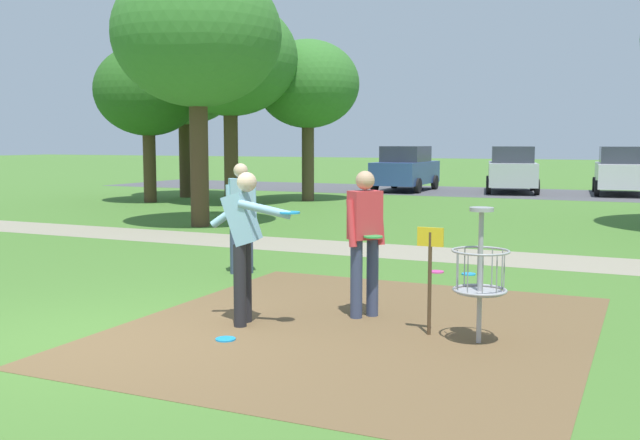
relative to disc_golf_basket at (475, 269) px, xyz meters
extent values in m
plane|color=#47752D|center=(-3.55, -1.53, -0.75)|extent=(160.00, 160.00, 0.00)
cube|color=brown|center=(-1.29, 0.04, -0.75)|extent=(4.91, 5.48, 0.01)
cylinder|color=#9E9EA3|center=(0.06, -0.01, -0.08)|extent=(0.05, 0.05, 1.35)
cylinder|color=#9E9EA3|center=(0.06, -0.01, 0.62)|extent=(0.24, 0.24, 0.04)
torus|color=#9E9EA3|center=(0.06, -0.01, 0.20)|extent=(0.58, 0.58, 0.02)
torus|color=#9E9EA3|center=(0.06, -0.01, -0.20)|extent=(0.55, 0.55, 0.03)
cylinder|color=#9E9EA3|center=(0.06, -0.01, -0.22)|extent=(0.48, 0.48, 0.02)
cylinder|color=gray|center=(0.30, -0.01, 0.00)|extent=(0.01, 0.01, 0.40)
cylinder|color=gray|center=(0.25, 0.13, 0.00)|extent=(0.01, 0.01, 0.40)
cylinder|color=gray|center=(0.13, 0.22, 0.00)|extent=(0.01, 0.01, 0.40)
cylinder|color=gray|center=(-0.01, 0.22, 0.00)|extent=(0.01, 0.01, 0.40)
cylinder|color=gray|center=(-0.13, 0.13, 0.00)|extent=(0.01, 0.01, 0.40)
cylinder|color=gray|center=(-0.18, -0.01, 0.00)|extent=(0.01, 0.01, 0.40)
cylinder|color=gray|center=(-0.13, -0.15, 0.00)|extent=(0.01, 0.01, 0.40)
cylinder|color=gray|center=(-0.01, -0.24, 0.00)|extent=(0.01, 0.01, 0.40)
cylinder|color=gray|center=(0.13, -0.24, 0.00)|extent=(0.01, 0.01, 0.40)
cylinder|color=gray|center=(0.25, -0.15, 0.00)|extent=(0.01, 0.01, 0.40)
cylinder|color=#4C3823|center=(-0.49, 0.09, -0.20)|extent=(0.04, 0.04, 1.10)
cube|color=gold|center=(-0.49, 0.09, 0.30)|extent=(0.28, 0.03, 0.20)
cylinder|color=#384260|center=(-4.08, 2.50, -0.29)|extent=(0.14, 0.14, 0.92)
cylinder|color=#384260|center=(-4.25, 2.36, -0.29)|extent=(0.14, 0.14, 0.92)
cube|color=#84B7D1|center=(-4.16, 2.43, 0.45)|extent=(0.42, 0.40, 0.56)
sphere|color=beige|center=(-4.16, 2.43, 0.85)|extent=(0.22, 0.22, 0.22)
cylinder|color=#84B7D1|center=(-4.00, 2.53, 0.36)|extent=(0.17, 0.18, 0.55)
cylinder|color=#84B7D1|center=(-4.29, 2.29, 0.36)|extent=(0.17, 0.18, 0.55)
cylinder|color=orange|center=(-4.05, 2.29, 0.22)|extent=(0.22, 0.22, 0.02)
cylinder|color=#384260|center=(-1.33, 0.64, -0.29)|extent=(0.14, 0.14, 0.92)
cylinder|color=#384260|center=(-1.47, 0.46, -0.29)|extent=(0.14, 0.14, 0.92)
cube|color=#D1383D|center=(-1.40, 0.55, 0.45)|extent=(0.39, 0.42, 0.56)
sphere|color=tan|center=(-1.40, 0.55, 0.85)|extent=(0.22, 0.22, 0.22)
cylinder|color=#D1383D|center=(-1.27, 0.69, 0.36)|extent=(0.19, 0.17, 0.55)
cylinder|color=#D1383D|center=(-1.50, 0.39, 0.36)|extent=(0.19, 0.17, 0.55)
cylinder|color=green|center=(-1.26, 0.44, 0.22)|extent=(0.22, 0.22, 0.02)
cylinder|color=#232328|center=(-2.54, -0.23, -0.29)|extent=(0.14, 0.14, 0.92)
cylinder|color=#232328|center=(-2.49, -0.44, -0.29)|extent=(0.14, 0.14, 0.92)
cube|color=#84B7D1|center=(-2.52, -0.33, 0.45)|extent=(0.46, 0.44, 0.60)
sphere|color=beige|center=(-2.46, -0.32, 0.85)|extent=(0.22, 0.22, 0.22)
cylinder|color=#84B7D1|center=(-2.19, -0.42, 0.56)|extent=(0.59, 0.23, 0.21)
cylinder|color=#1E93DB|center=(-1.92, -0.35, 0.53)|extent=(0.22, 0.22, 0.02)
cylinder|color=#84B7D1|center=(-2.73, -0.22, 0.49)|extent=(0.49, 0.20, 0.37)
cylinder|color=#1E93DB|center=(-2.35, -0.98, -0.74)|extent=(0.21, 0.21, 0.02)
cylinder|color=#1E93DB|center=(-0.92, 3.77, -0.74)|extent=(0.21, 0.21, 0.02)
cylinder|color=#E53D99|center=(-1.43, 3.76, -0.74)|extent=(0.24, 0.24, 0.02)
cylinder|color=#4C3823|center=(-13.97, 15.08, 0.67)|extent=(0.45, 0.45, 2.85)
ellipsoid|color=#4C8E3D|center=(-13.97, 15.08, 3.68)|extent=(4.23, 4.23, 3.60)
cylinder|color=brown|center=(-9.19, 15.45, 0.58)|extent=(0.42, 0.42, 2.66)
ellipsoid|color=#38752D|center=(-9.19, 15.45, 3.22)|extent=(3.50, 3.50, 2.98)
cylinder|color=#4C3823|center=(-8.30, 7.49, 0.77)|extent=(0.44, 0.44, 3.05)
ellipsoid|color=#38752D|center=(-8.30, 7.49, 3.79)|extent=(3.99, 3.99, 3.39)
cylinder|color=#4C3823|center=(-10.73, 12.95, 0.77)|extent=(0.45, 0.45, 3.05)
ellipsoid|color=#38752D|center=(-10.73, 12.95, 3.91)|extent=(4.30, 4.30, 3.65)
cylinder|color=#4C3823|center=(-13.77, 12.73, 0.44)|extent=(0.42, 0.42, 2.40)
ellipsoid|color=#285B1E|center=(-13.77, 12.73, 2.97)|extent=(3.53, 3.53, 3.00)
cube|color=#4C4C51|center=(-3.55, 22.29, -0.75)|extent=(36.00, 6.00, 0.01)
cube|color=#2D4784|center=(-7.72, 21.77, 0.00)|extent=(1.87, 4.23, 0.90)
cube|color=#2D333D|center=(-7.72, 21.77, 0.77)|extent=(1.62, 2.21, 0.64)
cylinder|color=black|center=(-8.64, 23.06, -0.45)|extent=(0.19, 0.60, 0.60)
cylinder|color=black|center=(-6.84, 23.09, -0.45)|extent=(0.19, 0.60, 0.60)
cylinder|color=black|center=(-8.60, 20.45, -0.45)|extent=(0.19, 0.60, 0.60)
cylinder|color=black|center=(-6.80, 20.48, -0.45)|extent=(0.19, 0.60, 0.60)
cube|color=#B2B7BC|center=(-3.55, 22.59, 0.00)|extent=(2.62, 4.48, 0.90)
cube|color=#2D333D|center=(-3.55, 22.59, 0.77)|extent=(2.00, 2.46, 0.64)
cylinder|color=black|center=(-4.69, 23.68, -0.45)|extent=(0.30, 0.62, 0.60)
cylinder|color=black|center=(-2.93, 24.05, -0.45)|extent=(0.30, 0.62, 0.60)
cylinder|color=black|center=(-4.16, 21.13, -0.45)|extent=(0.30, 0.62, 0.60)
cylinder|color=black|center=(-2.40, 21.50, -0.45)|extent=(0.30, 0.62, 0.60)
cube|color=silver|center=(0.49, 23.09, 0.00)|extent=(2.20, 4.36, 0.90)
cube|color=#2D333D|center=(0.49, 23.09, 0.77)|extent=(1.79, 2.33, 0.64)
cylinder|color=black|center=(-0.53, 24.30, -0.45)|extent=(0.24, 0.61, 0.60)
cylinder|color=black|center=(-0.27, 21.71, -0.45)|extent=(0.24, 0.61, 0.60)
cube|color=gray|center=(-3.55, 5.59, -0.75)|extent=(40.00, 1.73, 0.00)
camera|label=1|loc=(1.60, -7.32, 1.29)|focal=41.21mm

